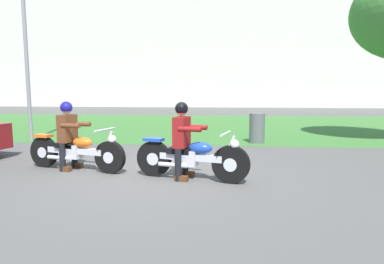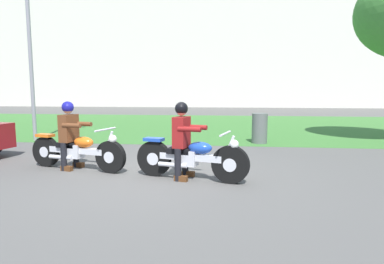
% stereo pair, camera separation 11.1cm
% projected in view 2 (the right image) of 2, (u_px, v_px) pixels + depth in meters
% --- Properties ---
extents(ground, '(120.00, 120.00, 0.00)m').
position_uv_depth(ground, '(153.00, 178.00, 6.18)').
color(ground, '#565451').
extents(grass_verge, '(60.00, 12.00, 0.01)m').
position_uv_depth(grass_verge, '(200.00, 125.00, 15.77)').
color(grass_verge, '#3D7533').
rests_on(grass_verge, ground).
extents(stadium_facade, '(44.00, 8.00, 16.35)m').
position_uv_depth(stadium_facade, '(203.00, 29.00, 35.23)').
color(stadium_facade, silver).
rests_on(stadium_facade, ground).
extents(motorcycle_lead, '(2.12, 0.80, 0.89)m').
position_uv_depth(motorcycle_lead, '(191.00, 158.00, 6.01)').
color(motorcycle_lead, black).
rests_on(motorcycle_lead, ground).
extents(rider_lead, '(0.62, 0.55, 1.42)m').
position_uv_depth(rider_lead, '(182.00, 134.00, 6.02)').
color(rider_lead, black).
rests_on(rider_lead, ground).
extents(motorcycle_follow, '(2.23, 0.84, 0.88)m').
position_uv_depth(motorcycle_follow, '(77.00, 151.00, 6.78)').
color(motorcycle_follow, black).
rests_on(motorcycle_follow, ground).
extents(rider_follow, '(0.62, 0.55, 1.40)m').
position_uv_depth(rider_follow, '(70.00, 130.00, 6.79)').
color(rider_follow, black).
rests_on(rider_follow, ground).
extents(streetlight_pole, '(0.96, 0.20, 6.08)m').
position_uv_depth(streetlight_pole, '(32.00, 21.00, 10.31)').
color(streetlight_pole, gray).
rests_on(streetlight_pole, ground).
extents(trash_can, '(0.47, 0.47, 0.92)m').
position_uv_depth(trash_can, '(260.00, 128.00, 10.20)').
color(trash_can, '#595E5B').
rests_on(trash_can, ground).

